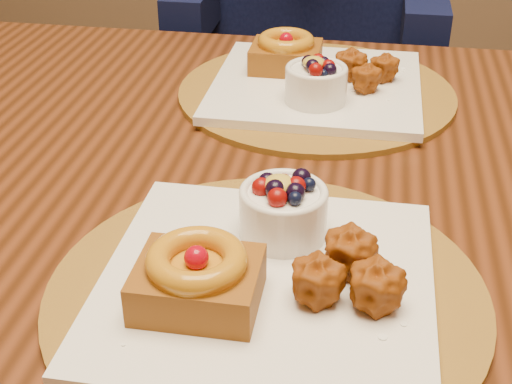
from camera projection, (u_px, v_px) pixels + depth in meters
The scene contains 4 objects.
dining_table at pixel (295, 229), 0.84m from camera, with size 1.60×0.90×0.76m.
place_setting_near at pixel (265, 273), 0.61m from camera, with size 0.38×0.38×0.08m.
place_setting_far at pixel (315, 82), 0.97m from camera, with size 0.38×0.38×0.08m.
chair_far at pixel (343, 107), 1.67m from camera, with size 0.43×0.43×0.82m.
Camera 1 is at (0.07, -0.73, 1.15)m, focal length 50.00 mm.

